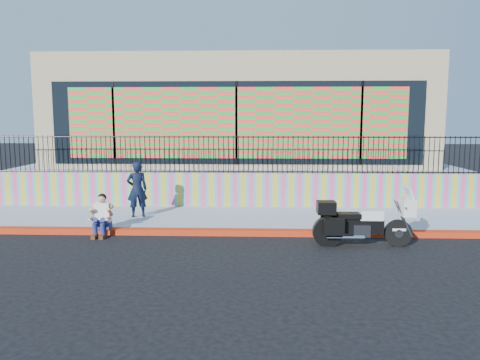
{
  "coord_description": "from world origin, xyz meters",
  "views": [
    {
      "loc": [
        0.71,
        -11.81,
        2.99
      ],
      "look_at": [
        0.23,
        1.2,
        1.28
      ],
      "focal_mm": 35.0,
      "sensor_mm": 36.0,
      "label": 1
    }
  ],
  "objects": [
    {
      "name": "metal_fence",
      "position": [
        0.0,
        3.25,
        1.85
      ],
      "size": [
        15.8,
        0.04,
        1.2
      ],
      "primitive_type": null,
      "color": "black",
      "rests_on": "mural_wall"
    },
    {
      "name": "elevated_platform",
      "position": [
        0.0,
        8.35,
        0.62
      ],
      "size": [
        16.0,
        10.0,
        1.25
      ],
      "primitive_type": "cube",
      "color": "#8D97A9",
      "rests_on": "ground"
    },
    {
      "name": "ground",
      "position": [
        0.0,
        0.0,
        0.0
      ],
      "size": [
        90.0,
        90.0,
        0.0
      ],
      "primitive_type": "plane",
      "color": "black",
      "rests_on": "ground"
    },
    {
      "name": "storefront_building",
      "position": [
        0.0,
        8.13,
        3.25
      ],
      "size": [
        14.0,
        8.06,
        4.0
      ],
      "color": "tan",
      "rests_on": "elevated_platform"
    },
    {
      "name": "seated_man",
      "position": [
        -3.27,
        -0.24,
        0.45
      ],
      "size": [
        0.54,
        0.71,
        1.06
      ],
      "color": "navy",
      "rests_on": "ground"
    },
    {
      "name": "mural_wall",
      "position": [
        0.0,
        3.25,
        0.7
      ],
      "size": [
        16.0,
        0.2,
        1.1
      ],
      "primitive_type": "cube",
      "color": "#ED3E83",
      "rests_on": "sidewalk"
    },
    {
      "name": "police_motorcycle",
      "position": [
        3.17,
        -0.94,
        0.6
      ],
      "size": [
        2.29,
        0.76,
        1.43
      ],
      "color": "black",
      "rests_on": "ground"
    },
    {
      "name": "red_curb",
      "position": [
        0.0,
        0.0,
        0.07
      ],
      "size": [
        16.0,
        0.3,
        0.15
      ],
      "primitive_type": "cube",
      "color": "#B41F0C",
      "rests_on": "ground"
    },
    {
      "name": "police_officer",
      "position": [
        -2.77,
        1.47,
        0.96
      ],
      "size": [
        0.69,
        0.58,
        1.62
      ],
      "primitive_type": "imported",
      "rotation": [
        0.0,
        0.0,
        3.52
      ],
      "color": "black",
      "rests_on": "sidewalk"
    },
    {
      "name": "sidewalk",
      "position": [
        0.0,
        1.65,
        0.07
      ],
      "size": [
        16.0,
        3.0,
        0.15
      ],
      "primitive_type": "cube",
      "color": "#8D97A9",
      "rests_on": "ground"
    }
  ]
}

